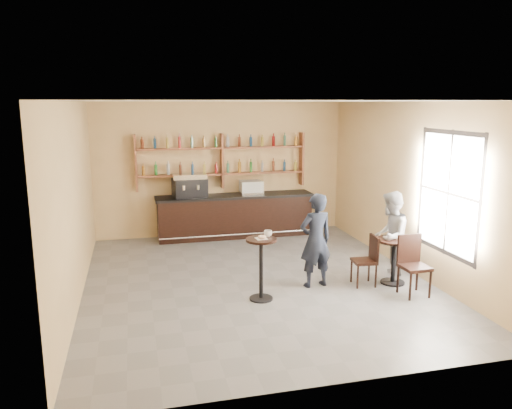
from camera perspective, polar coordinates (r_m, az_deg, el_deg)
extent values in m
plane|color=slate|center=(9.14, -0.01, -8.75)|extent=(7.00, 7.00, 0.00)
plane|color=white|center=(8.57, -0.02, 11.74)|extent=(7.00, 7.00, 0.00)
plane|color=#D8B37A|center=(12.10, -4.00, 4.07)|extent=(7.00, 0.00, 7.00)
plane|color=#D8B37A|center=(5.47, 8.83, -5.29)|extent=(7.00, 0.00, 7.00)
plane|color=#D8B37A|center=(8.52, -19.99, 0.22)|extent=(0.00, 7.00, 7.00)
plane|color=#D8B37A|center=(9.86, 17.17, 1.87)|extent=(0.00, 7.00, 7.00)
plane|color=white|center=(8.86, 21.13, 1.20)|extent=(0.00, 2.00, 2.00)
cube|color=white|center=(8.02, 0.60, -3.91)|extent=(0.19, 0.19, 0.00)
torus|color=#C97D49|center=(8.00, 0.69, -3.75)|extent=(0.14, 0.14, 0.05)
imported|color=white|center=(8.13, 1.38, -3.33)|extent=(0.14, 0.14, 0.10)
imported|color=black|center=(8.72, 6.83, -4.10)|extent=(0.66, 0.48, 1.66)
imported|color=white|center=(9.14, 15.88, -3.51)|extent=(0.14, 0.14, 0.10)
imported|color=#949499|center=(9.32, 15.07, -3.50)|extent=(0.98, 1.00, 1.63)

